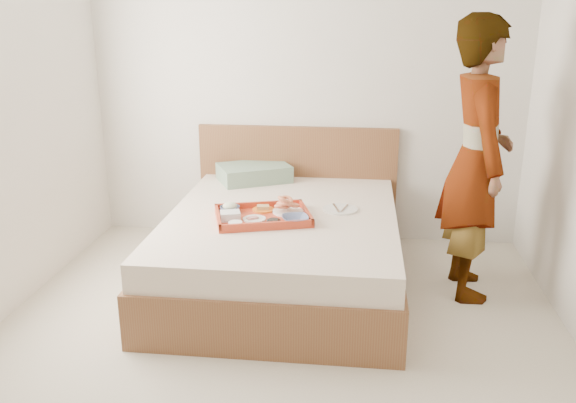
% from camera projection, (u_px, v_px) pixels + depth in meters
% --- Properties ---
extents(ground, '(3.50, 4.00, 0.01)m').
position_uv_depth(ground, '(271.00, 362.00, 3.35)').
color(ground, beige).
rests_on(ground, ground).
extents(wall_back, '(3.50, 0.01, 2.60)m').
position_uv_depth(wall_back, '(306.00, 83.00, 4.85)').
color(wall_back, silver).
rests_on(wall_back, ground).
extents(wall_front, '(3.50, 0.01, 2.60)m').
position_uv_depth(wall_front, '(100.00, 351.00, 1.06)').
color(wall_front, silver).
rests_on(wall_front, ground).
extents(bed, '(1.65, 2.00, 0.53)m').
position_uv_depth(bed, '(283.00, 249.00, 4.22)').
color(bed, brown).
rests_on(bed, ground).
extents(headboard, '(1.65, 0.06, 0.95)m').
position_uv_depth(headboard, '(297.00, 182.00, 5.08)').
color(headboard, brown).
rests_on(headboard, ground).
extents(pillow, '(0.66, 0.58, 0.13)m').
position_uv_depth(pillow, '(254.00, 173.00, 4.91)').
color(pillow, gray).
rests_on(pillow, bed).
extents(tray, '(0.72, 0.60, 0.06)m').
position_uv_depth(tray, '(263.00, 215.00, 4.02)').
color(tray, '#CC3F27').
rests_on(tray, bed).
extents(prawn_plate, '(0.26, 0.26, 0.01)m').
position_uv_depth(prawn_plate, '(288.00, 211.00, 4.11)').
color(prawn_plate, white).
rests_on(prawn_plate, tray).
extents(navy_bowl_big, '(0.22, 0.22, 0.04)m').
position_uv_depth(navy_bowl_big, '(295.00, 219.00, 3.92)').
color(navy_bowl_big, navy).
rests_on(navy_bowl_big, tray).
extents(sauce_dish, '(0.11, 0.11, 0.03)m').
position_uv_depth(sauce_dish, '(274.00, 222.00, 3.87)').
color(sauce_dish, black).
rests_on(sauce_dish, tray).
extents(meat_plate, '(0.19, 0.19, 0.01)m').
position_uv_depth(meat_plate, '(254.00, 219.00, 3.97)').
color(meat_plate, white).
rests_on(meat_plate, tray).
extents(bread_plate, '(0.19, 0.19, 0.01)m').
position_uv_depth(bread_plate, '(263.00, 210.00, 4.15)').
color(bread_plate, orange).
rests_on(bread_plate, tray).
extents(salad_bowl, '(0.17, 0.17, 0.04)m').
position_uv_depth(salad_bowl, '(230.00, 209.00, 4.11)').
color(salad_bowl, navy).
rests_on(salad_bowl, tray).
extents(plastic_tub, '(0.15, 0.14, 0.06)m').
position_uv_depth(plastic_tub, '(230.00, 216.00, 3.96)').
color(plastic_tub, silver).
rests_on(plastic_tub, tray).
extents(cheese_round, '(0.11, 0.11, 0.03)m').
position_uv_depth(cheese_round, '(235.00, 224.00, 3.84)').
color(cheese_round, white).
rests_on(cheese_round, tray).
extents(dinner_plate, '(0.26, 0.26, 0.01)m').
position_uv_depth(dinner_plate, '(340.00, 209.00, 4.21)').
color(dinner_plate, white).
rests_on(dinner_plate, bed).
extents(person, '(0.49, 0.70, 1.85)m').
position_uv_depth(person, '(476.00, 160.00, 3.94)').
color(person, white).
rests_on(person, ground).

